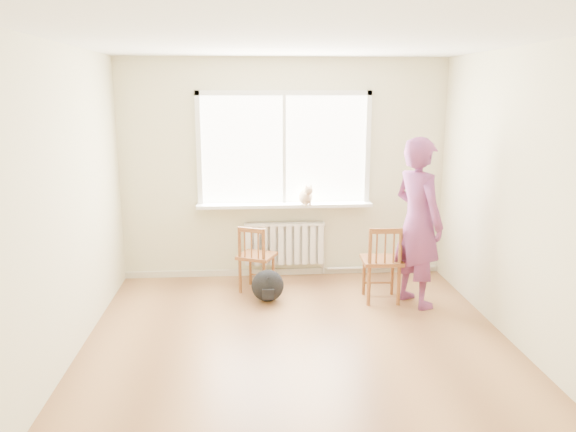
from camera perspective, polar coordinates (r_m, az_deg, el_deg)
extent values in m
plane|color=#A57143|center=(5.17, 1.29, -13.86)|extent=(4.50, 4.50, 0.00)
plane|color=white|center=(4.65, 1.47, 17.47)|extent=(4.50, 4.50, 0.00)
cube|color=beige|center=(6.94, -0.41, 4.70)|extent=(4.00, 0.01, 2.70)
cube|color=white|center=(6.89, -0.40, 6.74)|extent=(2.00, 0.02, 1.30)
cube|color=white|center=(6.83, -0.40, 12.40)|extent=(2.12, 0.05, 0.06)
cube|color=white|center=(6.88, -9.04, 6.58)|extent=(0.06, 0.05, 1.42)
cube|color=white|center=(7.01, 8.10, 6.72)|extent=(0.06, 0.05, 1.42)
cube|color=white|center=(6.87, -0.39, 6.72)|extent=(0.04, 0.05, 1.30)
cube|color=white|center=(6.90, -0.34, 1.12)|extent=(2.15, 0.22, 0.04)
cube|color=white|center=(7.08, -0.37, -2.79)|extent=(1.00, 0.02, 0.55)
cube|color=white|center=(7.03, -0.34, -2.90)|extent=(1.00, 0.10, 0.51)
cube|color=white|center=(6.96, -0.35, -0.84)|extent=(1.00, 0.12, 0.03)
cylinder|color=silver|center=(7.35, 9.44, -5.18)|extent=(1.40, 0.04, 0.04)
cube|color=beige|center=(7.22, -0.39, -5.66)|extent=(4.00, 0.03, 0.08)
cube|color=brown|center=(6.58, -3.20, -4.06)|extent=(0.51, 0.50, 0.04)
cylinder|color=brown|center=(6.72, -1.50, -5.56)|extent=(0.03, 0.03, 0.42)
cylinder|color=brown|center=(6.83, -3.85, -5.28)|extent=(0.03, 0.03, 0.42)
cylinder|color=brown|center=(6.46, -2.47, -6.34)|extent=(0.03, 0.03, 0.42)
cylinder|color=brown|center=(6.57, -4.89, -6.03)|extent=(0.03, 0.03, 0.42)
cylinder|color=brown|center=(6.40, -2.48, -4.76)|extent=(0.04, 0.04, 0.79)
cylinder|color=brown|center=(6.51, -4.92, -4.48)|extent=(0.04, 0.04, 0.79)
cube|color=brown|center=(6.36, -3.76, -1.44)|extent=(0.31, 0.16, 0.05)
cylinder|color=brown|center=(6.37, -3.04, -2.97)|extent=(0.02, 0.02, 0.32)
cylinder|color=brown|center=(6.40, -3.74, -2.90)|extent=(0.02, 0.02, 0.32)
cylinder|color=brown|center=(6.43, -4.43, -2.83)|extent=(0.02, 0.02, 0.32)
cube|color=brown|center=(6.34, 9.49, -4.48)|extent=(0.45, 0.43, 0.04)
cylinder|color=brown|center=(6.60, 10.55, -5.94)|extent=(0.04, 0.04, 0.46)
cylinder|color=brown|center=(6.53, 7.72, -6.02)|extent=(0.04, 0.04, 0.46)
cylinder|color=brown|center=(6.29, 11.18, -6.89)|extent=(0.04, 0.04, 0.46)
cylinder|color=brown|center=(6.23, 8.21, -6.98)|extent=(0.04, 0.04, 0.46)
cylinder|color=brown|center=(6.23, 11.26, -5.11)|extent=(0.04, 0.04, 0.87)
cylinder|color=brown|center=(6.16, 8.27, -5.18)|extent=(0.04, 0.04, 0.87)
cube|color=brown|center=(6.08, 9.92, -1.51)|extent=(0.35, 0.05, 0.06)
cylinder|color=brown|center=(6.15, 10.69, -3.17)|extent=(0.02, 0.02, 0.35)
cylinder|color=brown|center=(6.13, 9.85, -3.19)|extent=(0.02, 0.02, 0.35)
cylinder|color=brown|center=(6.11, 9.00, -3.20)|extent=(0.02, 0.02, 0.35)
imported|color=#C74542|center=(6.19, 13.07, -0.65)|extent=(0.68, 0.79, 1.84)
ellipsoid|color=beige|center=(6.83, 1.78, 1.99)|extent=(0.22, 0.29, 0.19)
sphere|color=beige|center=(6.70, 2.11, 2.61)|extent=(0.11, 0.11, 0.11)
cone|color=beige|center=(6.68, 1.87, 3.05)|extent=(0.03, 0.03, 0.04)
cone|color=beige|center=(6.70, 2.35, 3.07)|extent=(0.03, 0.03, 0.04)
cylinder|color=beige|center=(6.97, 1.45, 1.72)|extent=(0.06, 0.18, 0.02)
cylinder|color=beige|center=(6.74, 1.79, 1.43)|extent=(0.02, 0.02, 0.10)
cylinder|color=beige|center=(6.76, 2.26, 1.46)|extent=(0.02, 0.02, 0.10)
ellipsoid|color=black|center=(6.30, -2.08, -7.09)|extent=(0.36, 0.27, 0.36)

